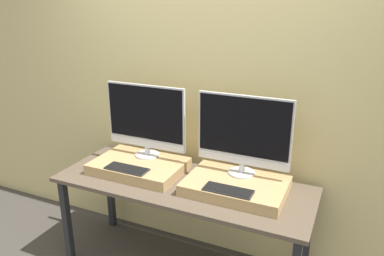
{
  "coord_description": "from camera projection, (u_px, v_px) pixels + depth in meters",
  "views": [
    {
      "loc": [
        1.07,
        -1.84,
        2.03
      ],
      "look_at": [
        0.0,
        0.51,
        1.13
      ],
      "focal_mm": 35.0,
      "sensor_mm": 36.0,
      "label": 1
    }
  ],
  "objects": [
    {
      "name": "monitor_right",
      "position": [
        243.0,
        133.0,
        2.57
      ],
      "size": [
        0.66,
        0.19,
        0.57
      ],
      "color": "silver",
      "rests_on": "wooden_riser_right"
    },
    {
      "name": "keyboard_left",
      "position": [
        127.0,
        169.0,
        2.72
      ],
      "size": [
        0.32,
        0.13,
        0.01
      ],
      "color": "#2D2D2D",
      "rests_on": "wooden_riser_left"
    },
    {
      "name": "workbench",
      "position": [
        183.0,
        192.0,
        2.73
      ],
      "size": [
        1.87,
        0.69,
        0.77
      ],
      "color": "brown",
      "rests_on": "ground_plane"
    },
    {
      "name": "wooden_riser_left",
      "position": [
        139.0,
        166.0,
        2.88
      ],
      "size": [
        0.68,
        0.47,
        0.08
      ],
      "color": "tan",
      "rests_on": "workbench"
    },
    {
      "name": "keyboard_right",
      "position": [
        228.0,
        190.0,
        2.42
      ],
      "size": [
        0.32,
        0.13,
        0.01
      ],
      "color": "#2D2D2D",
      "rests_on": "wooden_riser_right"
    },
    {
      "name": "wooden_riser_right",
      "position": [
        236.0,
        186.0,
        2.57
      ],
      "size": [
        0.68,
        0.47,
        0.08
      ],
      "color": "tan",
      "rests_on": "workbench"
    },
    {
      "name": "wall_back",
      "position": [
        205.0,
        98.0,
        2.89
      ],
      "size": [
        8.0,
        0.04,
        2.6
      ],
      "color": "#DBC684",
      "rests_on": "ground_plane"
    },
    {
      "name": "monitor_left",
      "position": [
        146.0,
        119.0,
        2.87
      ],
      "size": [
        0.66,
        0.19,
        0.57
      ],
      "color": "silver",
      "rests_on": "wooden_riser_left"
    }
  ]
}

